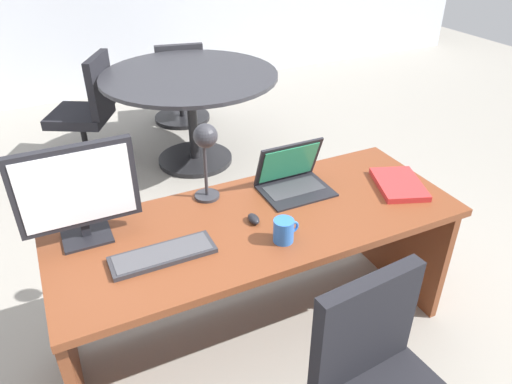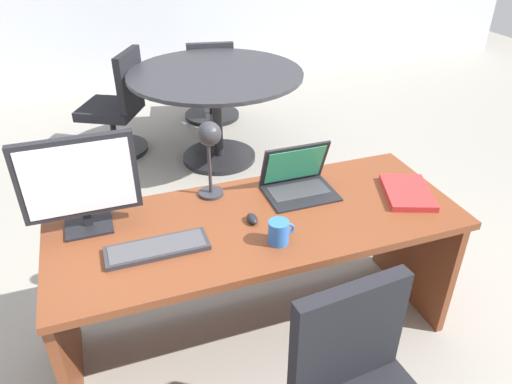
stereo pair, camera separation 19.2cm
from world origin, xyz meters
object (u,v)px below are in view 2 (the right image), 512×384
object	(u,v)px
laptop	(297,176)
meeting_table	(216,94)
keyboard	(157,248)
coffee_mug	(279,232)
monitor	(79,181)
book	(407,192)
desk	(255,248)
mouse	(252,219)
meeting_chair_far	(118,114)
desk_lamp	(209,144)
meeting_chair_near	(211,88)

from	to	relation	value
laptop	meeting_table	bearing A→B (deg)	87.43
keyboard	coffee_mug	xyz separation A→B (m)	(0.49, -0.11, 0.04)
monitor	book	xyz separation A→B (m)	(1.47, -0.23, -0.22)
laptop	coffee_mug	world-z (taller)	laptop
desk	keyboard	distance (m)	0.53
mouse	meeting_chair_far	world-z (taller)	meeting_chair_far
book	monitor	bearing A→B (deg)	171.06
desk_lamp	meeting_chair_far	bearing A→B (deg)	97.63
desk	desk_lamp	size ratio (longest dim) A/B	4.73
monitor	desk_lamp	bearing A→B (deg)	6.60
keyboard	desk_lamp	world-z (taller)	desk_lamp
coffee_mug	meeting_chair_far	size ratio (longest dim) A/B	0.13
meeting_chair_far	desk	bearing A→B (deg)	-79.46
keyboard	meeting_chair_near	xyz separation A→B (m)	(0.99, 2.93, -0.41)
meeting_table	desk	bearing A→B (deg)	-100.11
meeting_chair_near	coffee_mug	bearing A→B (deg)	-99.29
book	meeting_table	distance (m)	2.07
desk_lamp	meeting_chair_near	bearing A→B (deg)	75.63
meeting_chair_near	meeting_chair_far	distance (m)	1.06
desk_lamp	meeting_chair_far	size ratio (longest dim) A/B	0.43
coffee_mug	meeting_chair_near	xyz separation A→B (m)	(0.50, 3.04, -0.45)
keyboard	coffee_mug	size ratio (longest dim) A/B	3.64
laptop	coffee_mug	distance (m)	0.44
keyboard	meeting_chair_far	xyz separation A→B (m)	(0.03, 2.47, -0.38)
meeting_chair_far	mouse	bearing A→B (deg)	-80.57
desk	book	size ratio (longest dim) A/B	5.08
keyboard	coffee_mug	world-z (taller)	coffee_mug
laptop	meeting_chair_far	distance (m)	2.37
monitor	book	size ratio (longest dim) A/B	1.32
keyboard	mouse	distance (m)	0.44
keyboard	meeting_chair_far	distance (m)	2.50
monitor	coffee_mug	distance (m)	0.85
coffee_mug	meeting_chair_near	bearing A→B (deg)	80.71
coffee_mug	meeting_chair_near	distance (m)	3.11
monitor	meeting_chair_far	size ratio (longest dim) A/B	0.53
desk	monitor	distance (m)	0.86
desk_lamp	book	bearing A→B (deg)	-18.36
monitor	desk_lamp	size ratio (longest dim) A/B	1.23
desk	meeting_chair_near	distance (m)	2.85
monitor	laptop	bearing A→B (deg)	-0.14
mouse	desk_lamp	world-z (taller)	desk_lamp
meeting_table	mouse	bearing A→B (deg)	-100.79
laptop	meeting_chair_far	size ratio (longest dim) A/B	0.37
desk	laptop	bearing A→B (deg)	26.18
book	meeting_table	world-z (taller)	meeting_table
keyboard	desk_lamp	bearing A→B (deg)	45.29
keyboard	book	world-z (taller)	book
monitor	meeting_chair_near	size ratio (longest dim) A/B	0.59
mouse	coffee_mug	xyz separation A→B (m)	(0.06, -0.18, 0.03)
desk	book	bearing A→B (deg)	-7.61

